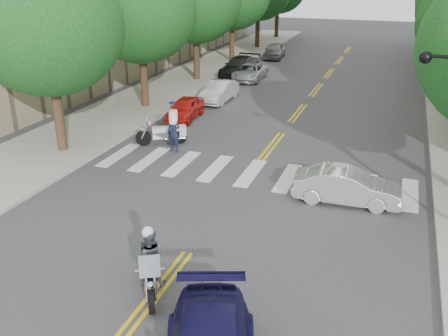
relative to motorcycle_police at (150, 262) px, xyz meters
The scene contains 14 objects.
ground 2.15m from the motorcycle_police, 84.28° to the left, with size 140.00×140.00×0.00m, color #38383A.
sidewalk_left 25.72m from the motorcycle_police, 111.22° to the left, with size 5.00×60.00×0.15m, color #9E9991.
tree_l_0 12.63m from the motorcycle_police, 137.21° to the left, with size 6.40×6.40×8.45m.
tree_l_1 18.74m from the motorcycle_police, 118.32° to the left, with size 6.40×6.40×8.45m.
tree_l_2 25.89m from the motorcycle_police, 109.75° to the left, with size 6.40×6.40×8.45m.
motorcycle_police is the anchor object (origin of this frame).
motorcycle_parked 11.53m from the motorcycle_police, 113.74° to the left, with size 2.19×1.46×1.55m.
officer_standing 10.48m from the motorcycle_police, 111.50° to the left, with size 0.68×0.45×1.88m, color #161B32.
convertible 8.19m from the motorcycle_police, 59.19° to the left, with size 1.32×3.79×1.25m, color silver.
parked_car_a 15.70m from the motorcycle_police, 110.39° to the left, with size 1.39×3.47×1.18m, color red.
parked_car_b 19.52m from the motorcycle_police, 104.85° to the left, with size 1.34×3.85×1.27m, color #BCBCBC.
parked_car_c 25.95m from the motorcycle_police, 101.12° to the left, with size 1.93×4.18×1.16m, color #929499.
parked_car_d 27.16m from the motorcycle_police, 102.99° to the left, with size 2.03×4.98×1.45m, color black.
parked_car_e 35.50m from the motorcycle_police, 99.03° to the left, with size 1.61×4.00×1.36m, color gray.
Camera 1 is at (5.30, -11.68, 7.99)m, focal length 40.00 mm.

